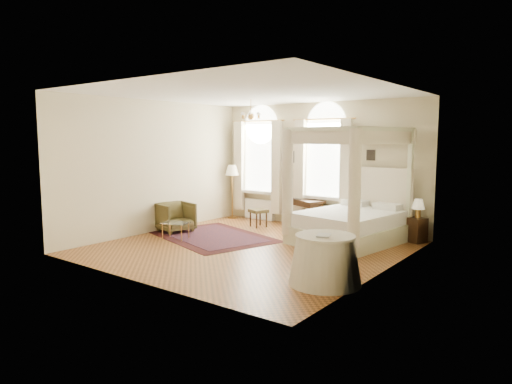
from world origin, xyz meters
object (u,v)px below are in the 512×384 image
nightstand (416,230)px  writing_desk (307,204)px  stool (258,212)px  side_table (325,260)px  coffee_table (175,224)px  armchair (175,217)px  floor_lamp (232,173)px  canopy_bed (348,217)px

nightstand → writing_desk: writing_desk is taller
writing_desk → stool: size_ratio=2.09×
nightstand → writing_desk: (-2.89, -0.00, 0.35)m
nightstand → stool: bearing=-169.6°
nightstand → side_table: 3.94m
coffee_table → armchair: bearing=137.0°
coffee_table → floor_lamp: 3.29m
canopy_bed → floor_lamp: (-4.18, 0.90, 0.76)m
floor_lamp → armchair: bearing=-86.5°
stool → floor_lamp: floor_lamp is taller
nightstand → stool: nightstand is taller
canopy_bed → stool: bearing=174.7°
nightstand → writing_desk: 2.91m
canopy_bed → armchair: size_ratio=3.24×
armchair → side_table: size_ratio=0.69×
nightstand → side_table: (-0.20, -3.93, 0.11)m
stool → floor_lamp: size_ratio=0.34×
canopy_bed → coffee_table: bearing=-147.8°
stool → floor_lamp: 1.85m
nightstand → floor_lamp: size_ratio=0.36×
armchair → floor_lamp: size_ratio=0.52×
writing_desk → nightstand: bearing=0.0°
writing_desk → armchair: armchair is taller
nightstand → coffee_table: (-4.59, -3.11, 0.08)m
writing_desk → side_table: 4.77m
coffee_table → floor_lamp: floor_lamp is taller
floor_lamp → coffee_table: bearing=-75.1°
coffee_table → floor_lamp: (-0.81, 3.03, 0.98)m
canopy_bed → nightstand: canopy_bed is taller
armchair → nightstand: bearing=-49.9°
canopy_bed → coffee_table: size_ratio=3.93×
stool → coffee_table: size_ratio=0.79×
stool → armchair: (-1.31, -1.77, -0.02)m
armchair → floor_lamp: 2.61m
armchair → floor_lamp: bearing=18.2°
nightstand → coffee_table: size_ratio=0.83×
canopy_bed → nightstand: bearing=38.8°
coffee_table → side_table: 4.47m
stool → coffee_table: bearing=-105.2°
stool → side_table: 4.93m
floor_lamp → side_table: bearing=-36.5°
floor_lamp → nightstand: bearing=0.8°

